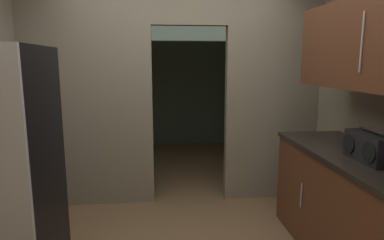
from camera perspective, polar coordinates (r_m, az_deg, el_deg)
kitchen_partition at (r=3.82m, az=-3.42°, el=7.30°), size 3.40×0.12×2.78m
adjoining_room_shell at (r=5.74m, az=-3.79°, el=7.34°), size 3.40×2.83×2.78m
lower_cabinet_run at (r=2.92m, az=28.19°, el=-15.16°), size 0.66×2.17×0.93m
boombox at (r=2.74m, az=28.28°, el=-4.16°), size 0.19×0.41×0.23m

